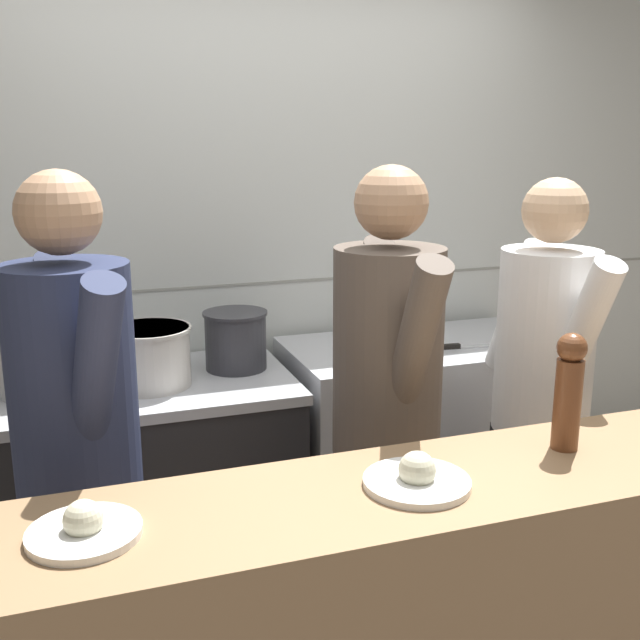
% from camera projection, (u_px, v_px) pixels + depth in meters
% --- Properties ---
extents(wall_back_tiled, '(8.00, 0.06, 2.60)m').
position_uv_depth(wall_back_tiled, '(262.00, 249.00, 3.33)').
color(wall_back_tiled, silver).
rests_on(wall_back_tiled, ground_plane).
extents(oven_range, '(1.14, 0.71, 0.87)m').
position_uv_depth(oven_range, '(150.00, 485.00, 2.98)').
color(oven_range, '#232326').
rests_on(oven_range, ground_plane).
extents(prep_counter, '(1.17, 0.65, 0.91)m').
position_uv_depth(prep_counter, '(420.00, 442.00, 3.36)').
color(prep_counter, '#B7BABF').
rests_on(prep_counter, ground_plane).
extents(stock_pot, '(0.24, 0.24, 0.20)m').
position_uv_depth(stock_pot, '(32.00, 366.00, 2.71)').
color(stock_pot, '#B7BABF').
rests_on(stock_pot, oven_range).
extents(sauce_pot, '(0.33, 0.33, 0.23)m').
position_uv_depth(sauce_pot, '(149.00, 355.00, 2.81)').
color(sauce_pot, beige).
rests_on(sauce_pot, oven_range).
extents(braising_pot, '(0.26, 0.26, 0.24)m').
position_uv_depth(braising_pot, '(236.00, 339.00, 3.02)').
color(braising_pot, '#2D2D33').
rests_on(braising_pot, oven_range).
extents(chefs_knife, '(0.39, 0.07, 0.02)m').
position_uv_depth(chefs_knife, '(470.00, 346.00, 3.19)').
color(chefs_knife, '#B7BABF').
rests_on(chefs_knife, prep_counter).
extents(plated_dish_main, '(0.23, 0.23, 0.08)m').
position_uv_depth(plated_dish_main, '(84.00, 528.00, 1.53)').
color(plated_dish_main, white).
rests_on(plated_dish_main, pass_counter).
extents(plated_dish_appetiser, '(0.25, 0.25, 0.09)m').
position_uv_depth(plated_dish_appetiser, '(417.00, 478.00, 1.75)').
color(plated_dish_appetiser, white).
rests_on(plated_dish_appetiser, pass_counter).
extents(pepper_mill, '(0.08, 0.08, 0.31)m').
position_uv_depth(pepper_mill, '(569.00, 389.00, 1.93)').
color(pepper_mill, brown).
rests_on(pepper_mill, pass_counter).
extents(chef_head_cook, '(0.43, 0.74, 1.71)m').
position_uv_depth(chef_head_cook, '(78.00, 442.00, 2.10)').
color(chef_head_cook, black).
rests_on(chef_head_cook, ground_plane).
extents(chef_sous, '(0.36, 0.75, 1.71)m').
position_uv_depth(chef_sous, '(387.00, 405.00, 2.39)').
color(chef_sous, black).
rests_on(chef_sous, ground_plane).
extents(chef_line, '(0.36, 0.72, 1.66)m').
position_uv_depth(chef_line, '(542.00, 388.00, 2.64)').
color(chef_line, black).
rests_on(chef_line, ground_plane).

